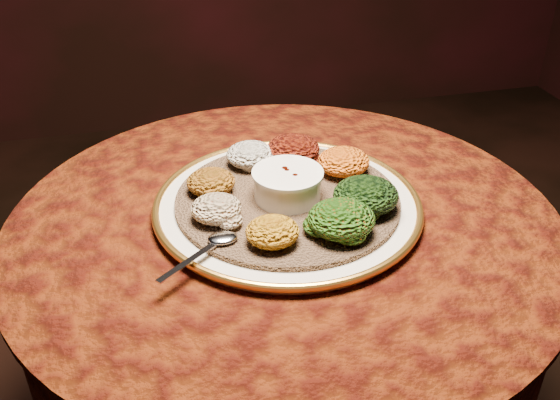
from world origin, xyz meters
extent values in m
cylinder|color=black|center=(0.00, 0.00, 0.34)|extent=(0.12, 0.12, 0.68)
cylinder|color=black|center=(0.00, 0.00, 0.70)|extent=(0.80, 0.80, 0.04)
cylinder|color=#461705|center=(0.00, 0.00, 0.56)|extent=(0.93, 0.93, 0.34)
cylinder|color=#461705|center=(0.00, 0.00, 0.73)|extent=(0.96, 0.96, 0.01)
cylinder|color=silver|center=(0.01, 0.01, 0.74)|extent=(0.50, 0.50, 0.02)
torus|color=gold|center=(0.01, 0.01, 0.75)|extent=(0.47, 0.47, 0.01)
cylinder|color=#886344|center=(0.01, 0.01, 0.76)|extent=(0.49, 0.49, 0.01)
cylinder|color=white|center=(0.01, 0.01, 0.79)|extent=(0.12, 0.12, 0.05)
cylinder|color=white|center=(0.01, 0.01, 0.81)|extent=(0.12, 0.12, 0.01)
cylinder|color=#670C05|center=(0.01, 0.01, 0.80)|extent=(0.10, 0.10, 0.01)
ellipsoid|color=silver|center=(-0.12, -0.09, 0.77)|extent=(0.05, 0.04, 0.01)
cube|color=silver|center=(-0.18, -0.13, 0.77)|extent=(0.11, 0.09, 0.00)
ellipsoid|color=silver|center=(-0.03, 0.14, 0.78)|extent=(0.09, 0.09, 0.04)
ellipsoid|color=black|center=(0.05, 0.14, 0.79)|extent=(0.10, 0.10, 0.05)
ellipsoid|color=#B5660F|center=(0.13, 0.07, 0.79)|extent=(0.10, 0.09, 0.05)
ellipsoid|color=black|center=(0.13, -0.05, 0.79)|extent=(0.11, 0.10, 0.05)
ellipsoid|color=#A0340A|center=(0.06, -0.11, 0.79)|extent=(0.11, 0.10, 0.05)
ellipsoid|color=#BF8110|center=(-0.05, -0.11, 0.78)|extent=(0.08, 0.08, 0.04)
ellipsoid|color=maroon|center=(-0.12, -0.02, 0.78)|extent=(0.08, 0.08, 0.04)
ellipsoid|color=#8B4B10|center=(-0.12, 0.06, 0.78)|extent=(0.09, 0.08, 0.04)
camera|label=1|loc=(-0.23, -0.87, 1.34)|focal=40.00mm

